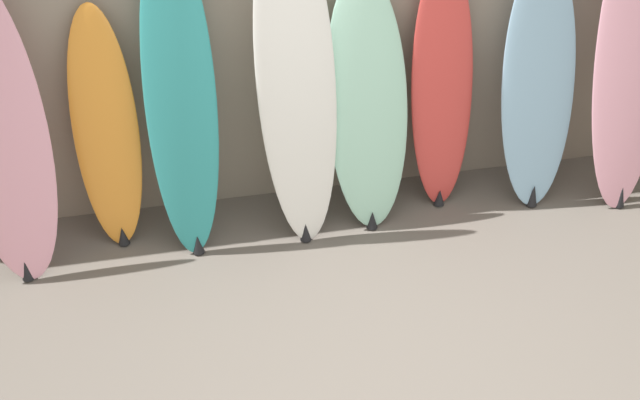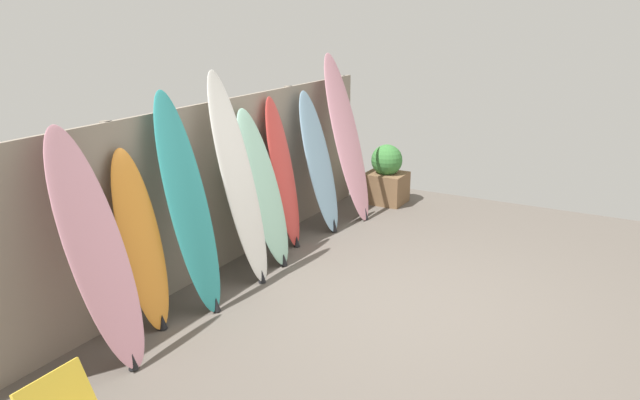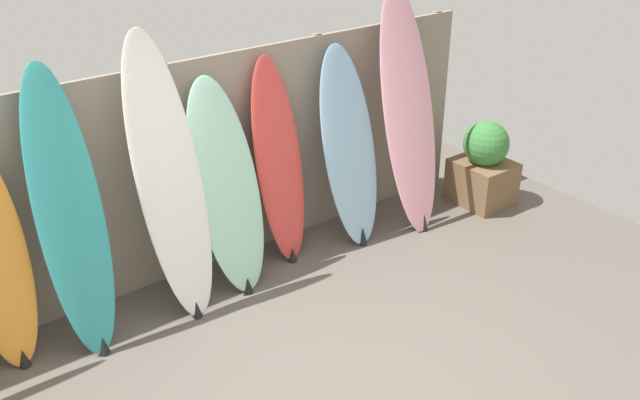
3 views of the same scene
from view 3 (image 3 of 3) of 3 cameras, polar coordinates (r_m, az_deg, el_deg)
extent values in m
cube|color=gray|center=(5.76, -11.57, 1.97)|extent=(6.08, 0.04, 1.80)
cylinder|color=slate|center=(5.80, -11.75, 2.10)|extent=(0.10, 0.10, 1.80)
cylinder|color=slate|center=(6.48, -0.28, 5.38)|extent=(0.10, 0.10, 1.80)
cylinder|color=slate|center=(7.38, 8.79, 7.81)|extent=(0.10, 0.10, 1.80)
cone|color=black|center=(5.45, -22.62, -11.57)|extent=(0.08, 0.08, 0.13)
ellipsoid|color=teal|center=(5.10, -19.40, -1.11)|extent=(0.51, 0.66, 2.03)
cone|color=black|center=(5.38, -16.92, -11.03)|extent=(0.08, 0.08, 0.13)
ellipsoid|color=white|center=(5.28, -11.96, 1.59)|extent=(0.57, 0.63, 2.15)
cone|color=black|center=(5.58, -9.83, -8.58)|extent=(0.08, 0.08, 0.13)
ellipsoid|color=#9ED6BC|center=(5.60, -7.48, 1.03)|extent=(0.59, 0.61, 1.71)
cone|color=black|center=(5.80, -5.78, -6.77)|extent=(0.08, 0.08, 0.13)
ellipsoid|color=#D13D38|center=(5.93, -3.32, 3.05)|extent=(0.48, 0.44, 1.76)
cone|color=black|center=(6.18, -2.20, -4.36)|extent=(0.08, 0.08, 0.12)
ellipsoid|color=#8CB7D6|center=(6.22, 2.35, 4.23)|extent=(0.56, 0.52, 1.76)
cone|color=black|center=(6.42, 3.45, -2.85)|extent=(0.08, 0.08, 0.17)
ellipsoid|color=pink|center=(6.49, 7.09, 6.99)|extent=(0.61, 0.75, 2.17)
cone|color=black|center=(6.72, 8.32, -1.74)|extent=(0.08, 0.08, 0.16)
cube|color=brown|center=(7.29, 12.82, 1.44)|extent=(0.50, 0.56, 0.44)
sphere|color=#3A7938|center=(7.13, 13.15, 4.41)|extent=(0.45, 0.45, 0.45)
camera|label=1|loc=(1.30, 39.81, 10.49)|focal=40.00mm
camera|label=2|loc=(3.07, -104.99, -20.30)|focal=35.00mm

